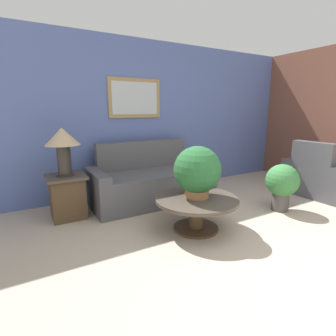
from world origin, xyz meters
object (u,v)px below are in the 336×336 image
(coffee_table, at_px, (196,206))
(potted_plant_on_table, at_px, (197,171))
(armchair, at_px, (322,177))
(side_table, at_px, (67,196))
(table_lamp, at_px, (63,142))
(couch_main, at_px, (151,182))
(potted_plant_floor, at_px, (282,183))

(coffee_table, xyz_separation_m, potted_plant_on_table, (0.02, 0.02, 0.44))
(armchair, relative_size, potted_plant_on_table, 1.68)
(side_table, relative_size, table_lamp, 0.93)
(couch_main, xyz_separation_m, armchair, (2.73, -1.19, -0.01))
(armchair, distance_m, table_lamp, 4.25)
(couch_main, bearing_deg, potted_plant_on_table, -88.98)
(table_lamp, relative_size, potted_plant_floor, 0.92)
(armchair, height_order, coffee_table, armchair)
(armchair, xyz_separation_m, potted_plant_floor, (-1.27, -0.14, 0.11))
(couch_main, height_order, coffee_table, couch_main)
(armchair, relative_size, potted_plant_floor, 1.52)
(couch_main, xyz_separation_m, potted_plant_floor, (1.46, -1.32, 0.10))
(table_lamp, bearing_deg, coffee_table, -42.17)
(side_table, relative_size, potted_plant_floor, 0.86)
(couch_main, relative_size, side_table, 3.27)
(coffee_table, height_order, side_table, side_table)
(table_lamp, height_order, potted_plant_on_table, table_lamp)
(side_table, bearing_deg, couch_main, 1.96)
(coffee_table, relative_size, side_table, 1.70)
(armchair, height_order, table_lamp, table_lamp)
(armchair, distance_m, potted_plant_floor, 1.28)
(couch_main, bearing_deg, table_lamp, -178.04)
(potted_plant_on_table, distance_m, potted_plant_floor, 1.48)
(armchair, height_order, side_table, armchair)
(couch_main, distance_m, table_lamp, 1.49)
(potted_plant_floor, bearing_deg, potted_plant_on_table, 175.21)
(table_lamp, bearing_deg, potted_plant_on_table, -41.32)
(side_table, relative_size, potted_plant_on_table, 0.95)
(side_table, height_order, table_lamp, table_lamp)
(table_lamp, bearing_deg, couch_main, 1.96)
(side_table, bearing_deg, coffee_table, -42.17)
(table_lamp, bearing_deg, side_table, 116.57)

